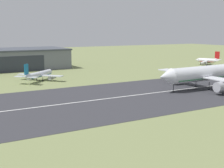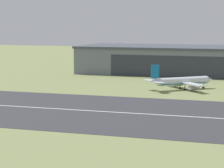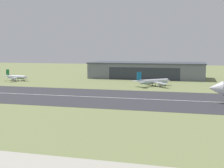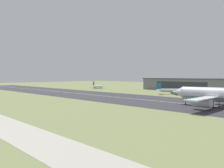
{
  "view_description": "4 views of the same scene",
  "coord_description": "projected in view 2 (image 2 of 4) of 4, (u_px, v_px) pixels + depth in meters",
  "views": [
    {
      "loc": [
        -23.79,
        16.16,
        23.2
      ],
      "look_at": [
        20.39,
        93.68,
        7.71
      ],
      "focal_mm": 50.0,
      "sensor_mm": 36.0,
      "label": 1
    },
    {
      "loc": [
        52.34,
        -19.0,
        23.54
      ],
      "look_at": [
        11.92,
        99.7,
        8.27
      ],
      "focal_mm": 85.0,
      "sensor_mm": 36.0,
      "label": 2
    },
    {
      "loc": [
        41.73,
        -27.94,
        22.03
      ],
      "look_at": [
        10.14,
        88.72,
        8.48
      ],
      "focal_mm": 50.0,
      "sensor_mm": 36.0,
      "label": 3
    },
    {
      "loc": [
        103.99,
        0.79,
        14.53
      ],
      "look_at": [
        17.78,
        88.26,
        9.87
      ],
      "focal_mm": 35.0,
      "sensor_mm": 36.0,
      "label": 4
    }
  ],
  "objects": [
    {
      "name": "runway_centreline",
      "position": [
        78.0,
        110.0,
        138.38
      ],
      "size": [
        439.38,
        0.7,
        0.01
      ],
      "primitive_type": "cube",
      "color": "silver",
      "rests_on": "runway_strip"
    },
    {
      "name": "hangar_building",
      "position": [
        179.0,
        60.0,
        231.18
      ],
      "size": [
        86.15,
        34.72,
        12.06
      ],
      "color": "slate",
      "rests_on": "ground_plane"
    },
    {
      "name": "runway_strip",
      "position": [
        78.0,
        110.0,
        138.39
      ],
      "size": [
        488.2,
        53.0,
        0.06
      ],
      "primitive_type": "cube",
      "color": "#333338",
      "rests_on": "ground_plane"
    },
    {
      "name": "airplane_parked_east",
      "position": [
        182.0,
        81.0,
        178.6
      ],
      "size": [
        22.43,
        21.93,
        8.85
      ],
      "color": "silver",
      "rests_on": "ground_plane"
    }
  ]
}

